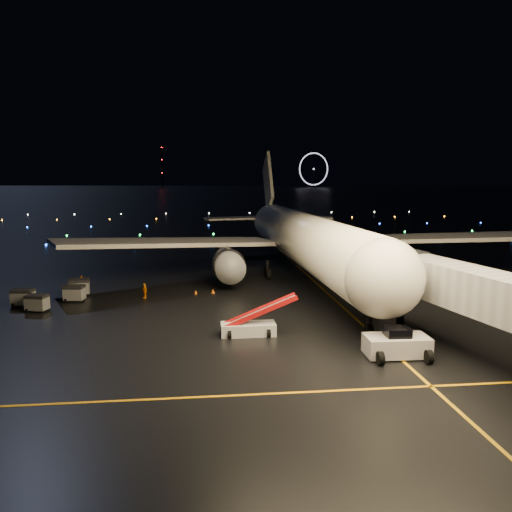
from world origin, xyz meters
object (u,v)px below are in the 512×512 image
object	(u,v)px
belt_loader	(248,316)
baggage_cart_1	(74,293)
baggage_cart_2	(23,298)
crew_c	(145,291)
baggage_cart_0	(79,287)
baggage_cart_3	(37,303)
airliner	(298,209)
pushback_tug	(397,342)

from	to	relation	value
belt_loader	baggage_cart_1	bearing A→B (deg)	141.57
belt_loader	baggage_cart_2	distance (m)	24.96
crew_c	baggage_cart_2	size ratio (longest dim) A/B	0.81
baggage_cart_0	baggage_cart_1	xyz separation A→B (m)	(0.13, -2.77, -0.06)
belt_loader	baggage_cart_3	size ratio (longest dim) A/B	3.41
belt_loader	baggage_cart_0	distance (m)	23.76
crew_c	baggage_cart_0	size ratio (longest dim) A/B	0.78
baggage_cart_2	airliner	bearing A→B (deg)	30.25
baggage_cart_0	baggage_cart_1	bearing A→B (deg)	-97.28
baggage_cart_0	baggage_cart_1	world-z (taller)	baggage_cart_0
pushback_tug	baggage_cart_1	size ratio (longest dim) A/B	2.29
baggage_cart_3	baggage_cart_0	bearing A→B (deg)	82.99
baggage_cart_1	airliner	bearing A→B (deg)	32.81
crew_c	baggage_cart_0	distance (m)	7.67
airliner	baggage_cart_3	size ratio (longest dim) A/B	32.05
airliner	baggage_cart_3	bearing A→B (deg)	-152.85
pushback_tug	baggage_cart_3	distance (m)	33.98
belt_loader	baggage_cart_0	world-z (taller)	belt_loader
airliner	baggage_cart_0	world-z (taller)	airliner
baggage_cart_1	baggage_cart_2	world-z (taller)	baggage_cart_2
pushback_tug	belt_loader	world-z (taller)	belt_loader
baggage_cart_1	baggage_cart_3	distance (m)	4.64
pushback_tug	baggage_cart_2	size ratio (longest dim) A/B	2.22
belt_loader	baggage_cart_1	world-z (taller)	belt_loader
baggage_cart_1	crew_c	bearing A→B (deg)	13.09
crew_c	baggage_cart_2	xyz separation A→B (m)	(-11.92, -2.11, 0.04)
belt_loader	crew_c	distance (m)	17.28
crew_c	baggage_cart_3	bearing A→B (deg)	-97.36
airliner	pushback_tug	size ratio (longest dim) A/B	13.62
airliner	baggage_cart_3	distance (m)	33.88
belt_loader	baggage_cart_3	distance (m)	22.03
baggage_cart_0	baggage_cart_2	distance (m)	6.25
pushback_tug	baggage_cart_2	xyz separation A→B (m)	(-32.15, 18.19, -0.21)
belt_loader	baggage_cart_1	xyz separation A→B (m)	(-17.18, 13.49, -0.76)
pushback_tug	baggage_cart_1	distance (m)	33.78
belt_loader	crew_c	world-z (taller)	belt_loader
airliner	crew_c	bearing A→B (deg)	-150.72
crew_c	baggage_cart_1	world-z (taller)	baggage_cart_1
baggage_cart_1	baggage_cart_3	world-z (taller)	baggage_cart_1
pushback_tug	baggage_cart_3	size ratio (longest dim) A/B	2.35
pushback_tug	baggage_cart_1	bearing A→B (deg)	146.06
crew_c	belt_loader	bearing A→B (deg)	3.51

